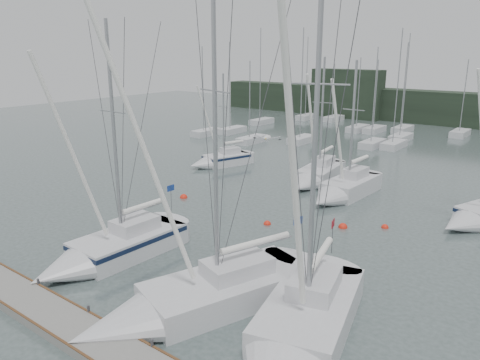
% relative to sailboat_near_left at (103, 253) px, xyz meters
% --- Properties ---
extents(ground, '(160.00, 160.00, 0.00)m').
position_rel_sailboat_near_left_xyz_m(ground, '(6.11, 0.20, -0.62)').
color(ground, '#43514E').
rests_on(ground, ground).
extents(dock, '(24.00, 2.00, 0.40)m').
position_rel_sailboat_near_left_xyz_m(dock, '(6.11, -4.80, -0.42)').
color(dock, slate).
rests_on(dock, ground).
extents(far_treeline, '(90.00, 4.00, 5.00)m').
position_rel_sailboat_near_left_xyz_m(far_treeline, '(6.11, 62.20, 1.88)').
color(far_treeline, black).
rests_on(far_treeline, ground).
extents(far_building_left, '(12.00, 3.00, 8.00)m').
position_rel_sailboat_near_left_xyz_m(far_building_left, '(-13.89, 60.20, 3.38)').
color(far_building_left, black).
rests_on(far_building_left, ground).
extents(mast_forest, '(56.27, 27.28, 14.83)m').
position_rel_sailboat_near_left_xyz_m(mast_forest, '(1.32, 43.76, -0.14)').
color(mast_forest, silver).
rests_on(mast_forest, ground).
extents(sailboat_near_left, '(3.36, 9.54, 13.84)m').
position_rel_sailboat_near_left_xyz_m(sailboat_near_left, '(0.00, 0.00, 0.00)').
color(sailboat_near_left, silver).
rests_on(sailboat_near_left, ground).
extents(sailboat_near_center, '(6.90, 11.59, 16.53)m').
position_rel_sailboat_near_left_xyz_m(sailboat_near_center, '(7.05, -1.27, -0.03)').
color(sailboat_near_center, silver).
rests_on(sailboat_near_center, ground).
extents(sailboat_near_right, '(5.61, 10.55, 17.17)m').
position_rel_sailboat_near_left_xyz_m(sailboat_near_right, '(12.41, -0.42, 0.01)').
color(sailboat_near_right, silver).
rests_on(sailboat_near_right, ground).
extents(sailboat_mid_a, '(4.16, 6.82, 9.77)m').
position_rel_sailboat_near_left_xyz_m(sailboat_mid_a, '(-9.21, 20.64, -0.08)').
color(sailboat_mid_a, silver).
rests_on(sailboat_mid_a, ground).
extents(sailboat_mid_b, '(3.54, 8.62, 11.51)m').
position_rel_sailboat_near_left_xyz_m(sailboat_mid_b, '(1.55, 20.92, -0.04)').
color(sailboat_mid_b, silver).
rests_on(sailboat_mid_b, ground).
extents(sailboat_mid_c, '(3.02, 8.39, 11.34)m').
position_rel_sailboat_near_left_xyz_m(sailboat_mid_c, '(5.27, 18.55, -0.01)').
color(sailboat_mid_c, silver).
rests_on(sailboat_mid_c, ground).
extents(buoy_a, '(0.50, 0.50, 0.50)m').
position_rel_sailboat_near_left_xyz_m(buoy_a, '(3.80, 10.35, -0.62)').
color(buoy_a, red).
rests_on(buoy_a, ground).
extents(buoy_b, '(0.48, 0.48, 0.48)m').
position_rel_sailboat_near_left_xyz_m(buoy_b, '(10.31, 14.52, -0.62)').
color(buoy_b, red).
rests_on(buoy_b, ground).
extents(buoy_c, '(0.60, 0.60, 0.60)m').
position_rel_sailboat_near_left_xyz_m(buoy_c, '(-4.69, 11.13, -0.62)').
color(buoy_c, red).
rests_on(buoy_c, ground).
extents(seagull, '(1.10, 0.53, 0.22)m').
position_rel_sailboat_near_left_xyz_m(seagull, '(9.35, 1.94, 7.14)').
color(seagull, silver).
rests_on(seagull, ground).
extents(buoy_d, '(0.60, 0.60, 0.60)m').
position_rel_sailboat_near_left_xyz_m(buoy_d, '(8.09, 12.87, -0.62)').
color(buoy_d, red).
rests_on(buoy_d, ground).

